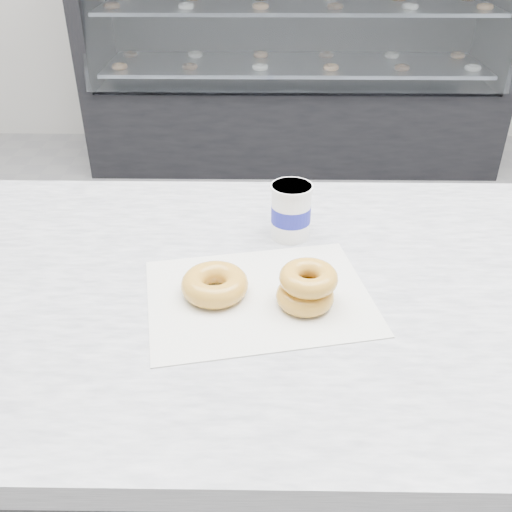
{
  "coord_description": "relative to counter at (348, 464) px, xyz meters",
  "views": [
    {
      "loc": [
        -0.18,
        -1.35,
        1.43
      ],
      "look_at": [
        -0.19,
        -0.6,
        0.95
      ],
      "focal_mm": 40.0,
      "sensor_mm": 36.0,
      "label": 1
    }
  ],
  "objects": [
    {
      "name": "counter",
      "position": [
        0.0,
        0.0,
        0.0
      ],
      "size": [
        3.06,
        0.76,
        0.9
      ],
      "color": "#333335",
      "rests_on": "ground"
    },
    {
      "name": "donut_single",
      "position": [
        -0.25,
        -0.04,
        0.47
      ],
      "size": [
        0.13,
        0.13,
        0.04
      ],
      "primitive_type": "torus",
      "rotation": [
        0.0,
        0.0,
        0.28
      ],
      "color": "gold",
      "rests_on": "wax_paper"
    },
    {
      "name": "ground",
      "position": [
        0.0,
        0.6,
        -0.45
      ],
      "size": [
        5.0,
        5.0,
        0.0
      ],
      "primitive_type": "plane",
      "color": "gray",
      "rests_on": "ground"
    },
    {
      "name": "display_case",
      "position": [
        0.0,
        2.72,
        0.04
      ],
      "size": [
        2.4,
        0.74,
        1.25
      ],
      "color": "black",
      "rests_on": "ground"
    },
    {
      "name": "wax_paper",
      "position": [
        -0.18,
        -0.04,
        0.45
      ],
      "size": [
        0.38,
        0.32,
        0.0
      ],
      "primitive_type": "cube",
      "rotation": [
        0.0,
        0.0,
        0.2
      ],
      "color": "silver",
      "rests_on": "counter"
    },
    {
      "name": "donut_stack",
      "position": [
        -0.11,
        -0.06,
        0.48
      ],
      "size": [
        0.12,
        0.12,
        0.06
      ],
      "color": "gold",
      "rests_on": "wax_paper"
    },
    {
      "name": "coffee_cup",
      "position": [
        -0.13,
        0.15,
        0.5
      ],
      "size": [
        0.09,
        0.09,
        0.1
      ],
      "rotation": [
        0.0,
        0.0,
        0.31
      ],
      "color": "white",
      "rests_on": "counter"
    }
  ]
}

